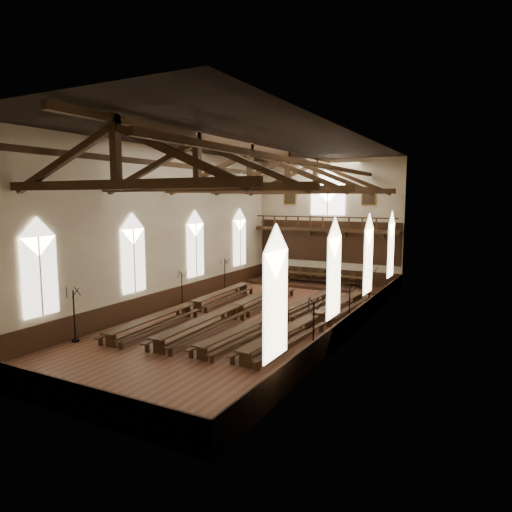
{
  "coord_description": "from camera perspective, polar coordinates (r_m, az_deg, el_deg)",
  "views": [
    {
      "loc": [
        12.27,
        -22.3,
        6.9
      ],
      "look_at": [
        -0.44,
        1.5,
        3.49
      ],
      "focal_mm": 32.0,
      "sensor_mm": 36.0,
      "label": 1
    }
  ],
  "objects": [
    {
      "name": "refectory_row_b",
      "position": [
        26.7,
        -2.6,
        -6.52
      ],
      "size": [
        1.77,
        14.74,
        0.78
      ],
      "color": "#351F10",
      "rests_on": "ground"
    },
    {
      "name": "refectory_row_d",
      "position": [
        24.88,
        7.39,
        -7.66
      ],
      "size": [
        1.94,
        14.44,
        0.75
      ],
      "color": "#351F10",
      "rests_on": "ground"
    },
    {
      "name": "portraits",
      "position": [
        37.28,
        8.96,
        7.42
      ],
      "size": [
        7.75,
        0.09,
        1.45
      ],
      "color": "brown",
      "rests_on": "room_walls"
    },
    {
      "name": "ground",
      "position": [
        26.37,
        -0.7,
        -7.97
      ],
      "size": [
        26.0,
        26.0,
        0.0
      ],
      "primitive_type": "plane",
      "color": "brown",
      "rests_on": "ground"
    },
    {
      "name": "end_window",
      "position": [
        37.28,
        8.96,
        7.61
      ],
      "size": [
        2.8,
        0.12,
        3.8
      ],
      "color": "white",
      "rests_on": "room_walls"
    },
    {
      "name": "refectory_row_a",
      "position": [
        27.72,
        -8.06,
        -6.14
      ],
      "size": [
        1.8,
        14.31,
        0.73
      ],
      "color": "#351F10",
      "rests_on": "ground"
    },
    {
      "name": "high_chairs",
      "position": [
        37.24,
        7.95,
        -2.37
      ],
      "size": [
        7.67,
        0.47,
        0.99
      ],
      "color": "#351F10",
      "rests_on": "dais"
    },
    {
      "name": "candelabrum_left_near",
      "position": [
        23.92,
        -21.72,
        -8.05
      ],
      "size": [
        0.81,
        0.77,
        2.7
      ],
      "color": "black",
      "rests_on": "ground"
    },
    {
      "name": "refectory_row_c",
      "position": [
        25.34,
        2.76,
        -7.41
      ],
      "size": [
        1.84,
        14.03,
        0.7
      ],
      "color": "#351F10",
      "rests_on": "ground"
    },
    {
      "name": "candelabrum_right_near",
      "position": [
        19.96,
        7.18,
        -10.57
      ],
      "size": [
        0.74,
        0.84,
        2.72
      ],
      "color": "black",
      "rests_on": "ground"
    },
    {
      "name": "wainscot_band",
      "position": [
        26.22,
        -0.7,
        -6.7
      ],
      "size": [
        12.0,
        26.0,
        1.2
      ],
      "color": "black",
      "rests_on": "ground"
    },
    {
      "name": "candelabrum_right_far",
      "position": [
        28.66,
        13.95,
        -5.18
      ],
      "size": [
        0.81,
        0.86,
        2.82
      ],
      "color": "black",
      "rests_on": "ground"
    },
    {
      "name": "side_windows",
      "position": [
        25.65,
        -0.71,
        0.13
      ],
      "size": [
        11.85,
        19.8,
        4.5
      ],
      "color": "white",
      "rests_on": "room_walls"
    },
    {
      "name": "minstrels_gallery",
      "position": [
        37.17,
        8.74,
        2.5
      ],
      "size": [
        11.8,
        1.24,
        3.7
      ],
      "color": "#351F10",
      "rests_on": "room_walls"
    },
    {
      "name": "candelabrum_left_mid",
      "position": [
        29.93,
        -9.22,
        -4.85
      ],
      "size": [
        0.69,
        0.67,
        2.3
      ],
      "color": "black",
      "rests_on": "ground"
    },
    {
      "name": "candelabrum_right_mid",
      "position": [
        24.8,
        11.58,
        -7.32
      ],
      "size": [
        0.67,
        0.75,
        2.45
      ],
      "color": "black",
      "rests_on": "ground"
    },
    {
      "name": "dais",
      "position": [
        36.61,
        7.5,
        -3.56
      ],
      "size": [
        11.4,
        3.16,
        0.21
      ],
      "primitive_type": "cube",
      "color": "black",
      "rests_on": "ground"
    },
    {
      "name": "candelabrum_left_far",
      "position": [
        34.12,
        -3.91,
        -3.17
      ],
      "size": [
        0.74,
        0.75,
        2.52
      ],
      "color": "black",
      "rests_on": "ground"
    },
    {
      "name": "high_table",
      "position": [
        36.48,
        7.52,
        -2.39
      ],
      "size": [
        8.22,
        0.93,
        0.77
      ],
      "color": "#351F10",
      "rests_on": "dais"
    },
    {
      "name": "room_walls",
      "position": [
        25.46,
        -0.72,
        6.21
      ],
      "size": [
        26.0,
        26.0,
        26.0
      ],
      "color": "beige",
      "rests_on": "ground"
    },
    {
      "name": "roof_trusses",
      "position": [
        25.49,
        -0.73,
        10.16
      ],
      "size": [
        11.7,
        25.7,
        2.8
      ],
      "color": "#351F10",
      "rests_on": "room_walls"
    }
  ]
}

